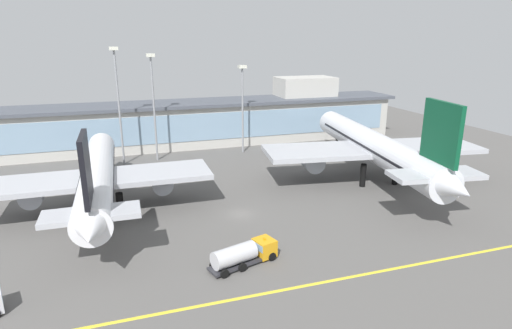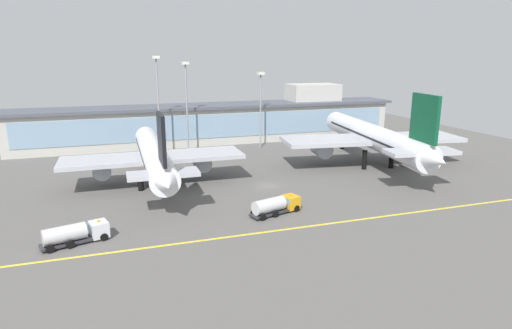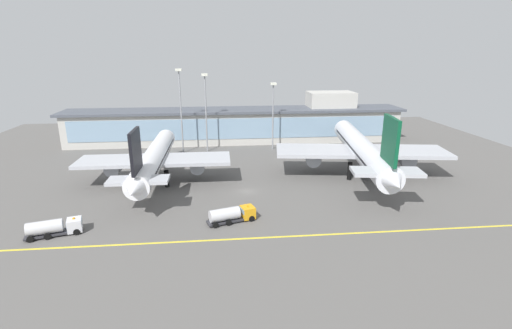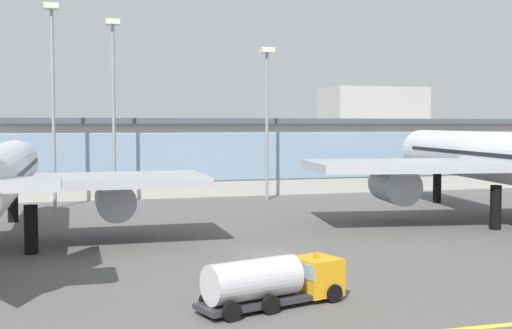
{
  "view_description": "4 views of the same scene",
  "coord_description": "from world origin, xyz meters",
  "px_view_note": "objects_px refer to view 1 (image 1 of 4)",
  "views": [
    {
      "loc": [
        -17.23,
        -60.25,
        27.17
      ],
      "look_at": [
        5.21,
        8.24,
        5.49
      ],
      "focal_mm": 29.56,
      "sensor_mm": 36.0,
      "label": 1
    },
    {
      "loc": [
        -28.48,
        -78.25,
        25.4
      ],
      "look_at": [
        -0.95,
        4.53,
        3.45
      ],
      "focal_mm": 30.33,
      "sensor_mm": 36.0,
      "label": 2
    },
    {
      "loc": [
        -6.09,
        -78.57,
        30.6
      ],
      "look_at": [
        2.37,
        3.58,
        5.21
      ],
      "focal_mm": 26.15,
      "sensor_mm": 36.0,
      "label": 3
    },
    {
      "loc": [
        -15.31,
        -51.3,
        10.53
      ],
      "look_at": [
        1.46,
        8.03,
        6.78
      ],
      "focal_mm": 46.47,
      "sensor_mm": 36.0,
      "label": 4
    }
  ],
  "objects_px": {
    "fuel_tanker_truck": "(245,253)",
    "apron_light_mast_west": "(118,90)",
    "apron_light_mast_centre": "(153,92)",
    "airliner_near_left": "(98,176)",
    "airliner_near_right": "(373,147)",
    "apron_light_mast_east": "(242,95)"
  },
  "relations": [
    {
      "from": "fuel_tanker_truck",
      "to": "apron_light_mast_west",
      "type": "bearing_deg",
      "value": 87.54
    },
    {
      "from": "airliner_near_left",
      "to": "apron_light_mast_centre",
      "type": "distance_m",
      "value": 32.06
    },
    {
      "from": "apron_light_mast_west",
      "to": "airliner_near_right",
      "type": "bearing_deg",
      "value": -29.95
    },
    {
      "from": "airliner_near_right",
      "to": "apron_light_mast_east",
      "type": "xyz_separation_m",
      "value": [
        -18.31,
        28.38,
        7.25
      ]
    },
    {
      "from": "apron_light_mast_centre",
      "to": "apron_light_mast_east",
      "type": "distance_m",
      "value": 20.94
    },
    {
      "from": "fuel_tanker_truck",
      "to": "apron_light_mast_east",
      "type": "relative_size",
      "value": 0.44
    },
    {
      "from": "fuel_tanker_truck",
      "to": "apron_light_mast_west",
      "type": "distance_m",
      "value": 54.31
    },
    {
      "from": "apron_light_mast_west",
      "to": "fuel_tanker_truck",
      "type": "bearing_deg",
      "value": -75.27
    },
    {
      "from": "airliner_near_right",
      "to": "apron_light_mast_west",
      "type": "relative_size",
      "value": 2.27
    },
    {
      "from": "airliner_near_left",
      "to": "fuel_tanker_truck",
      "type": "xyz_separation_m",
      "value": [
        17.5,
        -23.13,
        -4.59
      ]
    },
    {
      "from": "airliner_near_right",
      "to": "fuel_tanker_truck",
      "type": "relative_size",
      "value": 6.17
    },
    {
      "from": "airliner_near_left",
      "to": "airliner_near_right",
      "type": "xyz_separation_m",
      "value": [
        50.84,
        0.49,
        0.7
      ]
    },
    {
      "from": "fuel_tanker_truck",
      "to": "apron_light_mast_east",
      "type": "xyz_separation_m",
      "value": [
        15.03,
        52.01,
        12.53
      ]
    },
    {
      "from": "airliner_near_left",
      "to": "apron_light_mast_east",
      "type": "height_order",
      "value": "apron_light_mast_east"
    },
    {
      "from": "airliner_near_right",
      "to": "apron_light_mast_centre",
      "type": "distance_m",
      "value": 48.84
    },
    {
      "from": "fuel_tanker_truck",
      "to": "apron_light_mast_east",
      "type": "bearing_deg",
      "value": 56.68
    },
    {
      "from": "fuel_tanker_truck",
      "to": "apron_light_mast_west",
      "type": "height_order",
      "value": "apron_light_mast_west"
    },
    {
      "from": "apron_light_mast_west",
      "to": "apron_light_mast_east",
      "type": "height_order",
      "value": "apron_light_mast_west"
    },
    {
      "from": "apron_light_mast_centre",
      "to": "airliner_near_left",
      "type": "bearing_deg",
      "value": -112.41
    },
    {
      "from": "airliner_near_left",
      "to": "apron_light_mast_west",
      "type": "relative_size",
      "value": 1.95
    },
    {
      "from": "apron_light_mast_east",
      "to": "airliner_near_left",
      "type": "bearing_deg",
      "value": -138.41
    },
    {
      "from": "airliner_near_right",
      "to": "airliner_near_left",
      "type": "bearing_deg",
      "value": 98.61
    }
  ]
}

